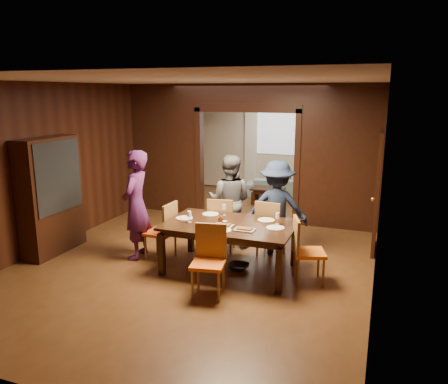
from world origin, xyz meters
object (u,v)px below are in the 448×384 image
at_px(sofa, 279,187).
at_px(dining_table, 230,247).
at_px(coffee_table, 268,196).
at_px(chair_right, 309,251).
at_px(chair_near, 208,262).
at_px(chair_left, 160,231).
at_px(chair_far_l, 222,224).
at_px(chair_far_r, 271,227).
at_px(person_purple, 136,205).
at_px(hutch, 51,196).
at_px(person_navy, 277,208).
at_px(person_grey, 230,201).

xyz_separation_m(sofa, dining_table, (0.40, -5.06, 0.13)).
bearing_deg(coffee_table, chair_right, -67.77).
height_order(coffee_table, chair_near, chair_near).
xyz_separation_m(chair_left, chair_far_l, (0.83, 0.71, 0.00)).
bearing_deg(chair_near, dining_table, 80.64).
distance_m(dining_table, chair_far_r, 0.98).
relative_size(person_purple, chair_near, 1.87).
bearing_deg(hutch, person_purple, 10.55).
distance_m(chair_near, hutch, 3.26).
height_order(person_purple, chair_far_l, person_purple).
bearing_deg(chair_far_l, chair_far_r, 176.64).
distance_m(person_navy, chair_far_r, 0.34).
distance_m(chair_far_l, hutch, 2.97).
relative_size(sofa, chair_far_l, 1.78).
xyz_separation_m(sofa, coffee_table, (-0.10, -0.84, -0.05)).
relative_size(sofa, chair_left, 1.78).
relative_size(person_grey, chair_far_r, 1.71).
bearing_deg(chair_right, chair_far_r, 22.29).
relative_size(dining_table, chair_far_l, 2.04).
distance_m(sofa, chair_far_l, 4.29).
bearing_deg(dining_table, person_purple, -179.57).
bearing_deg(hutch, chair_near, -11.20).
relative_size(coffee_table, chair_near, 0.82).
bearing_deg(person_purple, chair_right, 81.03).
distance_m(person_grey, chair_near, 2.08).
bearing_deg(dining_table, chair_far_r, 63.33).
distance_m(person_navy, sofa, 4.23).
height_order(person_purple, chair_left, person_purple).
bearing_deg(sofa, hutch, 53.04).
distance_m(coffee_table, chair_left, 4.23).
height_order(chair_left, hutch, hutch).
xyz_separation_m(person_purple, chair_far_l, (1.22, 0.78, -0.42)).
bearing_deg(chair_left, person_purple, -76.79).
bearing_deg(hutch, coffee_table, 59.56).
bearing_deg(person_grey, chair_near, 97.06).
distance_m(person_grey, sofa, 4.01).
relative_size(person_grey, person_navy, 1.02).
bearing_deg(chair_right, person_grey, 36.27).
relative_size(chair_right, chair_far_r, 1.00).
distance_m(person_grey, person_navy, 0.90).
bearing_deg(coffee_table, chair_far_l, -88.68).
xyz_separation_m(person_purple, hutch, (-1.50, -0.28, 0.09)).
relative_size(sofa, coffee_table, 2.16).
xyz_separation_m(person_purple, chair_right, (2.87, 0.00, -0.42)).
bearing_deg(hutch, chair_left, 10.57).
height_order(person_navy, chair_far_l, person_navy).
xyz_separation_m(coffee_table, chair_left, (-0.75, -4.15, 0.28)).
relative_size(sofa, hutch, 0.86).
xyz_separation_m(person_navy, chair_far_r, (-0.07, -0.09, -0.32)).
xyz_separation_m(chair_right, hutch, (-4.37, -0.28, 0.52)).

